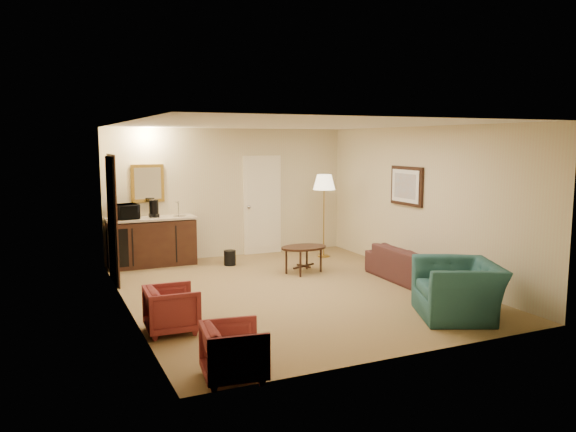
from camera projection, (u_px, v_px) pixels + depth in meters
name	position (u px, v px, depth m)	size (l,w,h in m)	color
ground	(291.00, 290.00, 8.89)	(6.00, 6.00, 0.00)	olive
room_walls	(266.00, 179.00, 9.32)	(5.02, 6.01, 2.61)	beige
wetbar_cabinet	(152.00, 242.00, 10.61)	(1.64, 0.58, 0.92)	#341D10
sofa	(414.00, 260.00, 9.37)	(1.95, 0.57, 0.76)	black
teal_armchair	(458.00, 280.00, 7.50)	(1.15, 0.75, 1.00)	#20504D
rose_chair_near	(172.00, 307.00, 6.92)	(0.62, 0.58, 0.64)	maroon
rose_chair_far	(234.00, 349.00, 5.54)	(0.60, 0.56, 0.62)	maroon
coffee_table	(304.00, 260.00, 10.04)	(0.84, 0.57, 0.49)	#311B10
floor_lamp	(324.00, 216.00, 11.37)	(0.45, 0.45, 1.69)	#B5903C
waste_bin	(230.00, 258.00, 10.68)	(0.23, 0.23, 0.28)	black
microwave	(124.00, 210.00, 10.29)	(0.51, 0.28, 0.34)	black
coffee_maker	(154.00, 209.00, 10.58)	(0.18, 0.18, 0.33)	black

